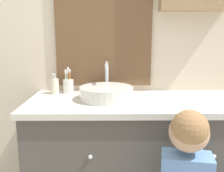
{
  "coord_description": "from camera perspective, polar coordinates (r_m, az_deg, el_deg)",
  "views": [
    {
      "loc": [
        -0.23,
        -1.19,
        1.27
      ],
      "look_at": [
        -0.21,
        0.27,
        0.97
      ],
      "focal_mm": 40.0,
      "sensor_mm": 36.0,
      "label": 1
    }
  ],
  "objects": [
    {
      "name": "wall_back",
      "position": [
        1.83,
        7.03,
        11.85
      ],
      "size": [
        3.2,
        0.18,
        2.5
      ],
      "color": "beige",
      "rests_on": "ground_plane"
    },
    {
      "name": "vanity_counter",
      "position": [
        1.73,
        7.42,
        -17.18
      ],
      "size": [
        1.48,
        0.56,
        0.87
      ],
      "color": "#4C4742",
      "rests_on": "ground_plane"
    },
    {
      "name": "sink_basin",
      "position": [
        1.57,
        -1.24,
        -1.45
      ],
      "size": [
        0.34,
        0.39,
        0.22
      ],
      "color": "silver",
      "rests_on": "vanity_counter"
    },
    {
      "name": "toothbrush_holder",
      "position": [
        1.77,
        -9.95,
        0.13
      ],
      "size": [
        0.07,
        0.07,
        0.18
      ],
      "color": "silver",
      "rests_on": "vanity_counter"
    },
    {
      "name": "soap_dispenser",
      "position": [
        1.76,
        -12.97,
        0.03
      ],
      "size": [
        0.06,
        0.06,
        0.14
      ],
      "color": "beige",
      "rests_on": "vanity_counter"
    }
  ]
}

